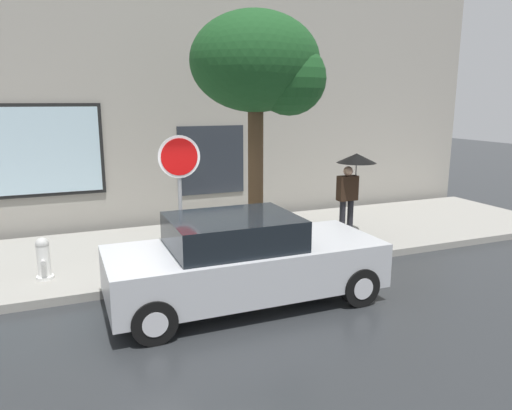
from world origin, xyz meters
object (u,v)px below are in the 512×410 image
Objects in this scene: parked_car at (243,261)px; fire_hydrant at (43,259)px; stop_sign at (180,177)px; pedestrian_with_umbrella at (353,172)px; street_tree at (262,68)px.

fire_hydrant is at bearing 146.98° from parked_car.
fire_hydrant is at bearing 168.13° from stop_sign.
parked_car is 2.00m from stop_sign.
stop_sign is at bearing -166.97° from pedestrian_with_umbrella.
pedestrian_with_umbrella is at bearing 12.92° from street_tree.
stop_sign reaches higher than pedestrian_with_umbrella.
pedestrian_with_umbrella is 0.76× the size of stop_sign.
parked_car is at bearing -65.96° from stop_sign.
parked_car is 2.31× the size of pedestrian_with_umbrella.
fire_hydrant is 2.79m from stop_sign.
pedestrian_with_umbrella reaches higher than fire_hydrant.
street_tree reaches higher than parked_car.
stop_sign is (-4.32, -1.00, 0.28)m from pedestrian_with_umbrella.
stop_sign is (-1.78, -0.42, -1.94)m from street_tree.
stop_sign is (-0.65, 1.47, 1.20)m from parked_car.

